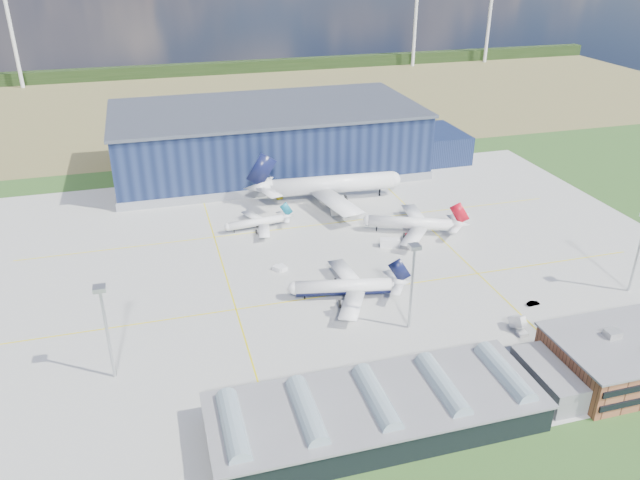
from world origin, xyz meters
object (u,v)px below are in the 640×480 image
(airstair, at_px, (517,325))
(car_b, at_px, (533,303))
(hangar, at_px, (274,141))
(gse_cart_b, at_px, (278,268))
(light_mast_west, at_px, (105,318))
(airliner_regional, at_px, (256,219))
(gse_tug_c, at_px, (278,196))
(car_a, at_px, (550,348))
(gse_cart_a, at_px, (282,268))
(light_mast_center, at_px, (413,273))
(gse_van_b, at_px, (462,216))
(airliner_navy, at_px, (344,280))
(airliner_red, at_px, (411,217))
(airliner_widebody, at_px, (332,175))
(gse_van_a, at_px, (390,243))

(airstair, bearing_deg, car_b, 28.24)
(hangar, distance_m, gse_cart_b, 89.57)
(light_mast_west, bearing_deg, airliner_regional, 56.60)
(light_mast_west, height_order, car_b, light_mast_west)
(gse_tug_c, bearing_deg, car_a, -86.05)
(gse_cart_a, bearing_deg, car_b, -49.93)
(light_mast_center, xyz_separation_m, gse_van_b, (43.91, 56.29, -14.45))
(airliner_navy, distance_m, airliner_red, 46.52)
(airliner_widebody, xyz_separation_m, car_a, (22.05, -103.00, -8.83))
(gse_van_a, relative_size, gse_cart_b, 2.05)
(airliner_red, xyz_separation_m, gse_van_b, (21.87, 5.68, -4.69))
(airliner_regional, bearing_deg, gse_van_a, 141.57)
(airliner_widebody, height_order, gse_van_a, airliner_widebody)
(airliner_navy, distance_m, car_a, 53.30)
(car_a, bearing_deg, gse_tug_c, 11.66)
(hangar, bearing_deg, gse_van_b, -53.29)
(airliner_red, relative_size, gse_cart_a, 11.22)
(airliner_regional, height_order, car_a, airliner_regional)
(light_mast_west, distance_m, airliner_widebody, 114.05)
(car_b, bearing_deg, gse_van_b, -12.08)
(airliner_red, bearing_deg, airliner_navy, 68.24)
(airliner_red, relative_size, airstair, 7.80)
(airliner_widebody, bearing_deg, light_mast_center, -89.73)
(gse_van_a, relative_size, airstair, 1.36)
(hangar, xyz_separation_m, gse_cart_b, (-17.69, -87.11, -10.97))
(gse_cart_a, bearing_deg, airliner_widebody, 39.99)
(airliner_widebody, relative_size, car_a, 14.66)
(airstair, height_order, car_a, airstair)
(gse_cart_b, bearing_deg, gse_van_b, -21.46)
(car_a, bearing_deg, airliner_regional, 23.50)
(airliner_red, height_order, airliner_regional, airliner_red)
(airstair, bearing_deg, light_mast_center, 150.13)
(airliner_navy, relative_size, car_b, 9.55)
(airliner_navy, bearing_deg, gse_cart_b, -43.38)
(airliner_widebody, xyz_separation_m, airstair, (19.41, -93.12, -8.08))
(airliner_widebody, height_order, gse_tug_c, airliner_widebody)
(light_mast_center, height_order, airliner_red, light_mast_center)
(hangar, bearing_deg, light_mast_west, -116.71)
(light_mast_west, height_order, gse_cart_b, light_mast_west)
(light_mast_west, relative_size, gse_cart_b, 7.76)
(airliner_navy, height_order, gse_van_b, airliner_navy)
(airstair, bearing_deg, gse_tug_c, 98.84)
(light_mast_west, bearing_deg, car_b, 0.37)
(airliner_navy, bearing_deg, gse_van_a, -120.93)
(hangar, xyz_separation_m, car_b, (42.82, -124.12, -11.04))
(gse_cart_a, height_order, car_b, gse_cart_a)
(gse_cart_a, distance_m, car_a, 75.88)
(airliner_widebody, xyz_separation_m, gse_van_b, (38.09, -28.71, -8.52))
(airliner_red, distance_m, gse_tug_c, 54.41)
(gse_tug_c, height_order, car_a, gse_tug_c)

